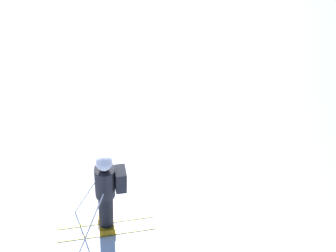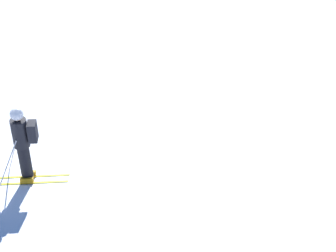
% 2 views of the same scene
% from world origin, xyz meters
% --- Properties ---
extents(ground_plane, '(300.00, 300.00, 0.00)m').
position_xyz_m(ground_plane, '(0.00, 0.00, 0.00)').
color(ground_plane, white).
extents(skier, '(1.45, 1.85, 1.89)m').
position_xyz_m(skier, '(0.69, -0.03, 1.05)').
color(skier, yellow).
rests_on(skier, ground).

